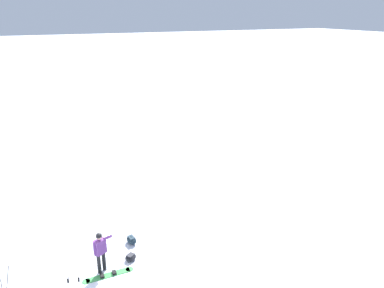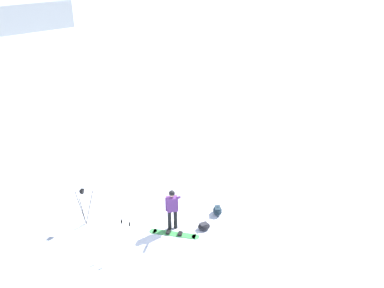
{
  "view_description": "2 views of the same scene",
  "coord_description": "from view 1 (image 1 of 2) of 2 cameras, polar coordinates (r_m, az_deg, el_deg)",
  "views": [
    {
      "loc": [
        1.33,
        11.45,
        9.03
      ],
      "look_at": [
        -2.23,
        3.83,
        6.0
      ],
      "focal_mm": 34.78,
      "sensor_mm": 36.0,
      "label": 1
    },
    {
      "loc": [
        -3.71,
        11.75,
        9.3
      ],
      "look_at": [
        -1.89,
        3.2,
        5.14
      ],
      "focal_mm": 38.5,
      "sensor_mm": 36.0,
      "label": 2
    }
  ],
  "objects": [
    {
      "name": "snowboard",
      "position": [
        14.56,
        -12.72,
        -18.99
      ],
      "size": [
        1.85,
        0.28,
        0.1
      ],
      "color": "#3F994C",
      "rests_on": "ground_plane"
    },
    {
      "name": "camera_tripod",
      "position": [
        13.82,
        -27.4,
        -18.03
      ],
      "size": [
        0.68,
        0.64,
        1.5
      ],
      "color": "#262628",
      "rests_on": "ground_plane"
    },
    {
      "name": "snowboarder",
      "position": [
        14.24,
        -13.89,
        -15.32
      ],
      "size": [
        0.65,
        0.59,
        1.64
      ],
      "color": "black",
      "rests_on": "ground_plane"
    },
    {
      "name": "gear_bag_large",
      "position": [
        15.94,
        -9.27,
        -14.29
      ],
      "size": [
        0.44,
        0.6,
        0.31
      ],
      "color": "#192833",
      "rests_on": "ground_plane"
    },
    {
      "name": "gear_bag_small",
      "position": [
        15.07,
        -9.4,
        -16.73
      ],
      "size": [
        0.59,
        0.57,
        0.24
      ],
      "color": "black",
      "rests_on": "ground_plane"
    },
    {
      "name": "ground_plane",
      "position": [
        14.64,
        -15.24,
        -19.11
      ],
      "size": [
        300.0,
        300.0,
        0.0
      ],
      "primitive_type": "plane",
      "color": "white"
    }
  ]
}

